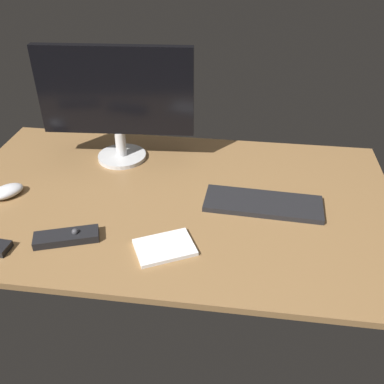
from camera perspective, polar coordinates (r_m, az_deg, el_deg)
name	(u,v)px	position (r cm, az deg, el deg)	size (l,w,h in cm)	color
desk	(171,200)	(135.59, -2.81, -1.06)	(140.00, 84.00, 2.00)	olive
monitor	(116,98)	(148.36, -10.12, 12.23)	(52.31, 17.30, 40.47)	silver
keyboard	(263,204)	(132.44, 9.47, -1.54)	(35.77, 12.96, 1.64)	black
computer_mouse	(7,191)	(146.72, -23.52, 0.07)	(10.47, 6.44, 3.41)	silver
media_remote	(67,237)	(122.63, -16.41, -5.78)	(18.38, 11.15, 3.50)	black
notepad	(165,247)	(115.59, -3.67, -7.39)	(15.42, 11.01, 1.11)	white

